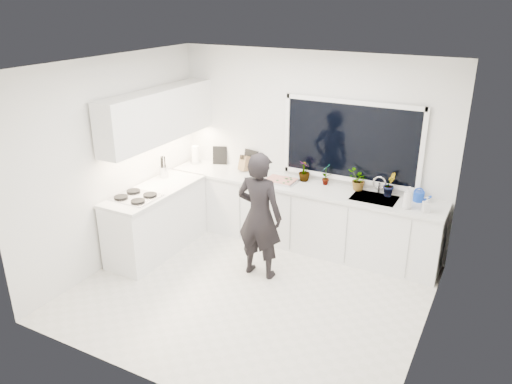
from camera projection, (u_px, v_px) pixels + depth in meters
The scene contains 25 objects.
floor at pixel (250, 293), 6.08m from camera, with size 4.00×3.50×0.02m, color beige.
wall_back at pixel (310, 149), 7.02m from camera, with size 4.00×0.02×2.70m, color white.
wall_left at pixel (114, 163), 6.45m from camera, with size 0.02×3.50×2.70m, color white.
wall_right at pixel (436, 226), 4.70m from camera, with size 0.02×3.50×2.70m, color white.
ceiling at pixel (249, 65), 5.07m from camera, with size 4.00×3.50×0.02m, color white.
window at pixel (351, 141), 6.65m from camera, with size 1.80×0.02×1.00m, color black.
base_cabinets_back at pixel (299, 216), 7.10m from camera, with size 3.92×0.58×0.88m, color white.
base_cabinets_left at pixel (157, 221), 6.93m from camera, with size 0.58×1.60×0.88m, color white.
countertop_back at pixel (300, 186), 6.92m from camera, with size 3.94×0.62×0.04m, color silver.
countertop_left at pixel (154, 191), 6.76m from camera, with size 0.62×1.60×0.04m, color silver.
upper_cabinets at pixel (158, 115), 6.75m from camera, with size 0.34×2.10×0.70m, color white.
sink at pixel (374, 201), 6.48m from camera, with size 0.58×0.42×0.14m, color silver.
faucet at pixel (379, 185), 6.59m from camera, with size 0.03×0.03×0.22m, color silver.
stovetop at pixel (136, 197), 6.47m from camera, with size 0.56×0.48×0.03m, color black.
person at pixel (259, 216), 6.18m from camera, with size 0.60×0.39×1.64m, color black.
pizza_tray at pixel (281, 181), 7.02m from camera, with size 0.45×0.33×0.03m, color silver.
pizza at pixel (281, 180), 7.01m from camera, with size 0.41×0.29×0.01m, color red.
watering_can at pixel (419, 196), 6.34m from camera, with size 0.14×0.14×0.13m, color #133DB7.
paper_towel_roll at pixel (195, 155), 7.75m from camera, with size 0.11×0.11×0.26m, color white.
knife_block at pixel (244, 164), 7.42m from camera, with size 0.13×0.10×0.22m, color #9F794A.
utensil_crock at pixel (164, 172), 7.17m from camera, with size 0.13×0.13×0.16m, color silver.
picture_frame_large at pixel (220, 155), 7.70m from camera, with size 0.22×0.02×0.28m, color black.
picture_frame_small at pixel (251, 160), 7.46m from camera, with size 0.25×0.02×0.30m, color black.
herb_plants at pixel (348, 178), 6.72m from camera, with size 1.39×0.34×0.31m.
soap_bottles at pixel (413, 200), 6.07m from camera, with size 0.37×0.16×0.29m.
Camera 1 is at (2.50, -4.55, 3.38)m, focal length 35.00 mm.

